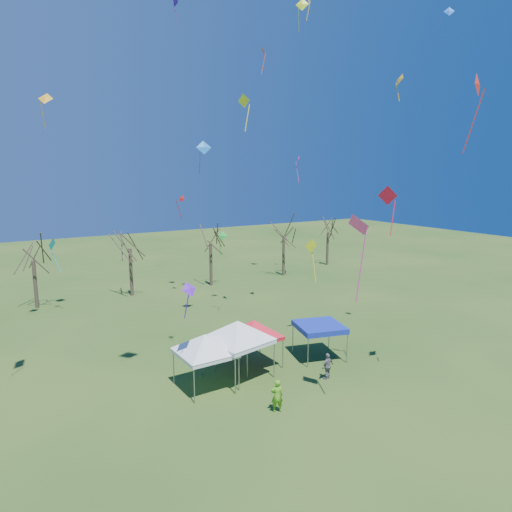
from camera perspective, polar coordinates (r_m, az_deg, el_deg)
The scene contains 29 objects.
ground at distance 26.44m, azimuth 6.04°, elevation -16.13°, with size 140.00×140.00×0.00m, color #254A17.
tree_1 at distance 43.88m, azimuth -26.24°, elevation 1.45°, with size 3.42×3.42×7.54m.
tree_2 at distance 45.07m, azimuth -15.59°, elevation 2.98°, with size 3.71×3.71×8.18m.
tree_3 at distance 47.76m, azimuth -5.73°, elevation 3.45°, with size 3.59×3.59×7.91m.
tree_4 at distance 52.43m, azimuth 3.51°, elevation 4.07°, with size 3.58×3.58×7.89m.
tree_5 at distance 59.19m, azimuth 9.02°, elevation 4.36°, with size 3.39×3.39×7.46m.
tent_white_west at distance 25.45m, azimuth -6.38°, elevation -10.15°, with size 4.05×4.05×3.57m.
tent_white_mid at distance 26.41m, azimuth -2.29°, elevation -8.58°, with size 4.40×4.40×3.96m.
tent_red at distance 28.06m, azimuth -0.25°, elevation -8.41°, with size 3.85×3.85×3.40m.
tent_blue at distance 29.84m, azimuth 7.95°, elevation -8.78°, with size 3.47×3.47×2.22m.
person_green at distance 23.74m, azimuth 2.63°, elevation -17.06°, with size 0.61×0.40×1.69m, color #5AAF1C.
person_grey at distance 27.36m, azimuth 8.94°, elevation -13.45°, with size 0.92×0.38×1.57m, color slate.
kite_1 at distance 23.30m, azimuth -8.34°, elevation -4.18°, with size 0.97×0.78×1.91m.
kite_24 at distance 33.34m, azimuth -1.48°, elevation 18.76°, with size 0.68×0.99×2.60m.
kite_19 at distance 41.25m, azimuth -4.18°, elevation 2.46°, with size 0.86×0.74×2.27m.
kite_18 at distance 35.73m, azimuth 0.92°, elevation 24.21°, with size 0.76×0.90×2.00m.
kite_9 at distance 32.87m, azimuth 22.98°, elevation 26.25°, with size 0.67×0.67×1.62m.
kite_25 at distance 29.86m, azimuth 17.50°, elevation 20.27°, with size 0.53×0.76×1.56m.
kite_5 at distance 21.71m, azimuth 12.76°, elevation 3.77°, with size 0.95×1.35×4.21m.
kite_12 at distance 53.92m, azimuth 5.25°, elevation 11.88°, with size 0.75×1.06×3.19m.
kite_13 at distance 41.14m, azimuth -24.18°, elevation 1.32°, with size 1.07×1.18×3.02m.
kite_17 at distance 32.31m, azimuth 6.89°, elevation 1.20°, with size 1.05×0.62×3.21m.
kite_0 at distance 25.19m, azimuth 26.03°, elevation 18.52°, with size 1.11×0.81×3.72m.
kite_22 at distance 43.11m, azimuth -9.32°, elevation 6.92°, with size 0.76×0.85×2.32m.
kite_2 at distance 38.51m, azimuth -24.84°, elevation 17.43°, with size 1.32×1.18×2.65m.
kite_11 at distance 34.62m, azimuth -6.56°, elevation 13.31°, with size 1.25×0.89×2.47m.
kite_3 at distance 50.16m, azimuth -10.08°, elevation 28.92°, with size 1.17×1.19×3.08m.
kite_27 at distance 26.26m, azimuth 16.17°, elevation 7.21°, with size 0.84×1.07×2.71m.
kite_6 at distance 51.06m, azimuth 5.79°, elevation 28.80°, with size 1.28×1.27×3.06m.
Camera 1 is at (-14.58, -18.66, 11.76)m, focal length 32.00 mm.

